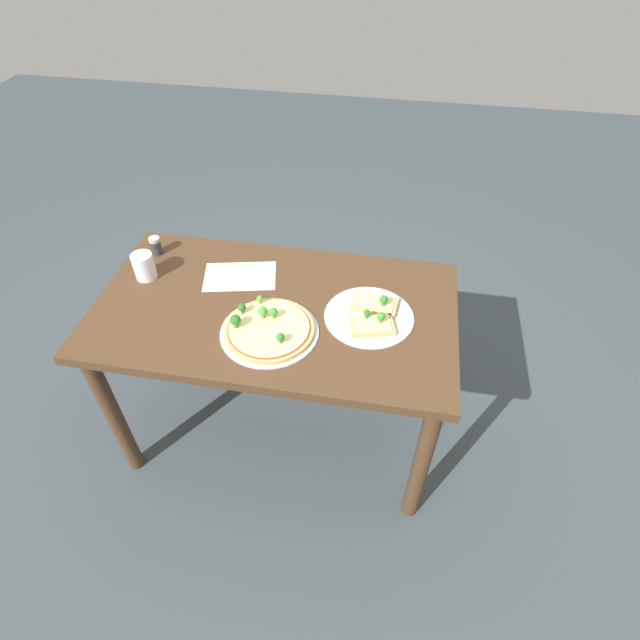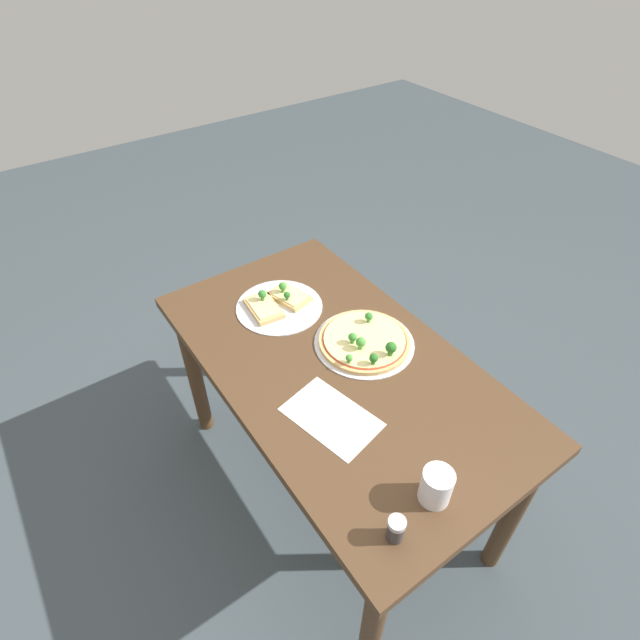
# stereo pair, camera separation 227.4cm
# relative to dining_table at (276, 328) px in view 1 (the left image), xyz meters

# --- Properties ---
(ground_plane) EXTENTS (8.00, 8.00, 0.00)m
(ground_plane) POSITION_rel_dining_table_xyz_m (0.00, 0.00, -0.62)
(ground_plane) COLOR #3D474C
(dining_table) EXTENTS (1.26, 0.71, 0.73)m
(dining_table) POSITION_rel_dining_table_xyz_m (0.00, 0.00, 0.00)
(dining_table) COLOR #4C331E
(dining_table) RESTS_ON ground_plane
(pizza_tray_whole) EXTENTS (0.33, 0.33, 0.07)m
(pizza_tray_whole) POSITION_rel_dining_table_xyz_m (-0.01, 0.12, 0.12)
(pizza_tray_whole) COLOR silver
(pizza_tray_whole) RESTS_ON dining_table
(pizza_tray_slice) EXTENTS (0.31, 0.31, 0.06)m
(pizza_tray_slice) POSITION_rel_dining_table_xyz_m (-0.34, -0.01, 0.12)
(pizza_tray_slice) COLOR silver
(pizza_tray_slice) RESTS_ON dining_table
(drinking_cup) EXTENTS (0.08, 0.08, 0.10)m
(drinking_cup) POSITION_rel_dining_table_xyz_m (0.51, -0.08, 0.15)
(drinking_cup) COLOR white
(drinking_cup) RESTS_ON dining_table
(condiment_shaker) EXTENTS (0.04, 0.04, 0.07)m
(condiment_shaker) POSITION_rel_dining_table_xyz_m (0.53, -0.22, 0.14)
(condiment_shaker) COLOR #333338
(condiment_shaker) RESTS_ON dining_table
(paper_menu) EXTENTS (0.30, 0.22, 0.00)m
(paper_menu) POSITION_rel_dining_table_xyz_m (0.17, -0.14, 0.10)
(paper_menu) COLOR white
(paper_menu) RESTS_ON dining_table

